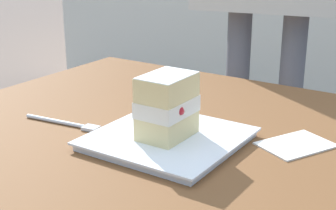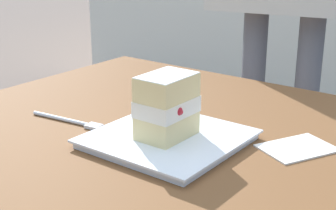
# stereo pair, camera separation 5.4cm
# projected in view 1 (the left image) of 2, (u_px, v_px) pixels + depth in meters

# --- Properties ---
(dessert_plate) EXTENTS (0.25, 0.25, 0.02)m
(dessert_plate) POSITION_uv_depth(u_px,v_px,m) (168.00, 139.00, 0.89)
(dessert_plate) COLOR white
(dessert_plate) RESTS_ON patio_table
(cake_slice) EXTENTS (0.10, 0.08, 0.11)m
(cake_slice) POSITION_uv_depth(u_px,v_px,m) (167.00, 106.00, 0.86)
(cake_slice) COLOR #EAD18C
(cake_slice) RESTS_ON dessert_plate
(dessert_fork) EXTENTS (0.04, 0.17, 0.01)m
(dessert_fork) POSITION_uv_depth(u_px,v_px,m) (66.00, 123.00, 0.97)
(dessert_fork) COLOR silver
(dessert_fork) RESTS_ON patio_table
(paper_napkin) EXTENTS (0.15, 0.13, 0.00)m
(paper_napkin) POSITION_uv_depth(u_px,v_px,m) (296.00, 145.00, 0.88)
(paper_napkin) COLOR silver
(paper_napkin) RESTS_ON patio_table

